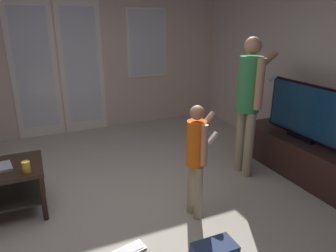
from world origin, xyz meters
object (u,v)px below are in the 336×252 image
at_px(flat_screen_tv, 305,112).
at_px(person_adult, 250,96).
at_px(person_child, 197,152).
at_px(cup_near_edge, 26,167).
at_px(tv_stand, 298,156).

relative_size(flat_screen_tv, person_adult, 0.65).
height_order(person_adult, person_child, person_adult).
bearing_deg(cup_near_edge, person_child, -21.51).
distance_m(tv_stand, person_child, 1.69).
xyz_separation_m(tv_stand, person_child, (-1.60, -0.27, 0.45)).
distance_m(flat_screen_tv, person_child, 1.63).
bearing_deg(person_adult, tv_stand, -23.27).
bearing_deg(tv_stand, person_adult, 156.73).
xyz_separation_m(person_adult, person_child, (-0.98, -0.54, -0.32)).
bearing_deg(flat_screen_tv, tv_stand, -65.26).
height_order(flat_screen_tv, person_child, flat_screen_tv).
relative_size(tv_stand, person_adult, 1.00).
distance_m(flat_screen_tv, person_adult, 0.70).
xyz_separation_m(tv_stand, cup_near_edge, (-3.07, 0.30, 0.33)).
bearing_deg(flat_screen_tv, person_child, -170.16).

